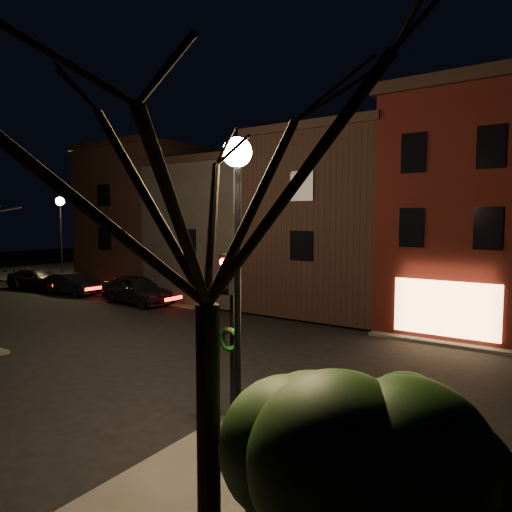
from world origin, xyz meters
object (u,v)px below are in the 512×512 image
at_px(evergreen_bush, 347,469).
at_px(parked_car_c, 39,279).
at_px(traffic_signal, 229,314).
at_px(street_lamp_far, 60,217).
at_px(parked_car_b, 71,284).
at_px(street_lamp_near, 237,208).
at_px(parked_car_a, 137,289).
at_px(bare_tree_right, 206,134).

relative_size(evergreen_bush, parked_car_c, 0.62).
xyz_separation_m(traffic_signal, evergreen_bush, (3.90, -2.49, -1.22)).
relative_size(street_lamp_far, parked_car_b, 1.53).
bearing_deg(street_lamp_near, parked_car_c, 157.66).
xyz_separation_m(traffic_signal, parked_car_c, (-24.32, 9.75, -2.06)).
distance_m(street_lamp_far, evergreen_bush, 32.04).
xyz_separation_m(evergreen_bush, parked_car_a, (-18.45, 12.50, -0.73)).
bearing_deg(traffic_signal, evergreen_bush, -32.58).
bearing_deg(street_lamp_far, street_lamp_near, -25.83).
distance_m(traffic_signal, bare_tree_right, 4.87).
relative_size(evergreen_bush, parked_car_a, 0.64).
height_order(bare_tree_right, parked_car_a, bare_tree_right).
xyz_separation_m(street_lamp_far, parked_car_c, (0.28, -1.96, -4.43)).
relative_size(street_lamp_near, traffic_signal, 1.60).
bearing_deg(bare_tree_right, parked_car_a, 141.68).
bearing_deg(parked_car_c, evergreen_bush, -121.35).
height_order(street_lamp_far, traffic_signal, street_lamp_far).
relative_size(parked_car_b, parked_car_c, 0.82).
distance_m(street_lamp_near, parked_car_c, 27.30).
bearing_deg(street_lamp_near, parked_car_b, 154.14).
bearing_deg(parked_car_b, traffic_signal, -120.01).
bearing_deg(parked_car_a, street_lamp_near, -119.55).
xyz_separation_m(street_lamp_near, bare_tree_right, (1.30, -2.50, 0.97)).
relative_size(bare_tree_right, parked_car_c, 1.65).
relative_size(parked_car_a, parked_car_c, 0.97).
relative_size(street_lamp_far, bare_tree_right, 0.76).
distance_m(evergreen_bush, parked_car_a, 22.30).
height_order(bare_tree_right, parked_car_b, bare_tree_right).
bearing_deg(bare_tree_right, evergreen_bush, 14.04).
distance_m(street_lamp_near, evergreen_bush, 5.27).
bearing_deg(street_lamp_far, parked_car_a, -9.60).
bearing_deg(street_lamp_far, parked_car_b, -25.69).
distance_m(bare_tree_right, evergreen_bush, 5.00).
bearing_deg(street_lamp_near, traffic_signal, 140.63).
bearing_deg(parked_car_c, street_lamp_far, 0.23).
bearing_deg(evergreen_bush, parked_car_c, 156.55).
bearing_deg(evergreen_bush, parked_car_b, 153.40).
bearing_deg(bare_tree_right, parked_car_b, 150.45).
height_order(street_lamp_near, evergreen_bush, street_lamp_near).
xyz_separation_m(street_lamp_near, parked_car_b, (-21.44, 10.39, -4.48)).
height_order(parked_car_a, parked_car_c, parked_car_a).
height_order(bare_tree_right, evergreen_bush, bare_tree_right).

